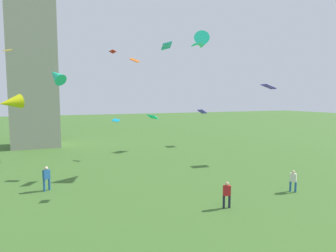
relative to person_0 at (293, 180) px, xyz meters
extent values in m
cylinder|color=#235693|center=(0.09, -0.15, -0.52)|extent=(0.14, 0.14, 0.77)
cylinder|color=#235693|center=(-0.09, 0.15, -0.52)|extent=(0.14, 0.14, 0.77)
cube|color=silver|center=(0.00, 0.00, 0.17)|extent=(0.43, 0.48, 0.61)
sphere|color=beige|center=(0.00, 0.00, 0.58)|extent=(0.22, 0.22, 0.22)
cylinder|color=#235693|center=(-16.80, 7.33, -0.47)|extent=(0.16, 0.16, 0.88)
cylinder|color=#235693|center=(-16.45, 7.53, -0.47)|extent=(0.16, 0.16, 0.88)
cube|color=#235693|center=(-16.62, 7.43, 0.32)|extent=(0.55, 0.47, 0.69)
sphere|color=beige|center=(-16.62, 7.43, 0.79)|extent=(0.26, 0.26, 0.26)
cylinder|color=#1E2333|center=(-6.11, -0.72, -0.50)|extent=(0.15, 0.15, 0.80)
cylinder|color=#1E2333|center=(-6.47, -0.63, -0.50)|extent=(0.15, 0.15, 0.80)
cube|color=red|center=(-6.29, -0.68, 0.22)|extent=(0.48, 0.35, 0.64)
sphere|color=#D8AD84|center=(-6.29, -0.68, 0.65)|extent=(0.23, 0.23, 0.23)
cube|color=#502EEA|center=(5.86, 9.25, 7.23)|extent=(1.47, 1.13, 0.54)
cone|color=#25ECC3|center=(-2.38, 9.53, 11.29)|extent=(2.42, 2.82, 2.04)
cube|color=#2BEAED|center=(-5.54, 4.69, 10.14)|extent=(0.93, 0.70, 0.41)
cube|color=#D7590F|center=(-8.70, 10.89, 9.48)|extent=(1.06, 0.92, 0.54)
cube|color=#30B3EC|center=(-6.08, 9.44, 10.75)|extent=(1.13, 1.33, 0.67)
cone|color=#CBCD12|center=(-19.26, 12.73, 5.59)|extent=(2.33, 2.11, 1.50)
cube|color=#0EEDBA|center=(-3.49, 20.28, 3.51)|extent=(1.80, 1.91, 0.75)
cone|color=#22C598|center=(-15.21, 21.58, 8.64)|extent=(2.66, 3.00, 2.41)
cube|color=gold|center=(-18.99, 10.07, 9.60)|extent=(0.79, 0.96, 0.33)
cube|color=#0FA1E3|center=(-9.15, 17.03, 3.46)|extent=(0.98, 0.95, 0.37)
cube|color=red|center=(-8.89, 19.26, 11.51)|extent=(0.99, 0.97, 0.36)
cube|color=#4936EF|center=(4.69, 21.48, 4.03)|extent=(0.90, 1.46, 0.70)
camera|label=1|loc=(-16.48, -15.12, 5.92)|focal=30.48mm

